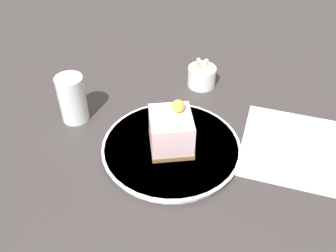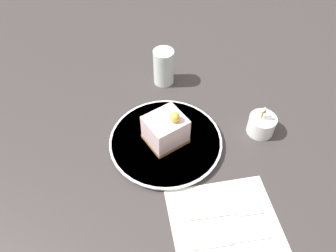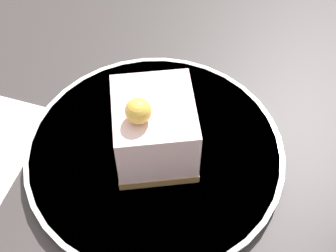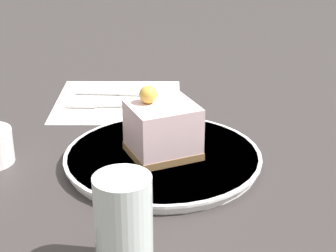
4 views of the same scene
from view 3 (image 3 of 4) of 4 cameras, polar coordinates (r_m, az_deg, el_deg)
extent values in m
plane|color=#383333|center=(0.53, -0.03, -3.93)|extent=(4.00, 4.00, 0.00)
cylinder|color=white|center=(0.52, -1.66, -3.61)|extent=(0.27, 0.27, 0.02)
cylinder|color=white|center=(0.51, -1.68, -3.26)|extent=(0.28, 0.28, 0.00)
cube|color=olive|center=(0.51, -1.62, -2.91)|extent=(0.10, 0.11, 0.01)
cube|color=silver|center=(0.48, -1.73, -0.35)|extent=(0.10, 0.10, 0.07)
sphere|color=#EFB747|center=(0.43, -3.64, 1.84)|extent=(0.03, 0.03, 0.03)
camera|label=1|loc=(0.84, -1.24, 60.19)|focal=40.00mm
camera|label=2|loc=(0.74, -73.56, 47.98)|focal=35.00mm
camera|label=4|loc=(0.69, 81.61, 2.44)|focal=60.00mm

